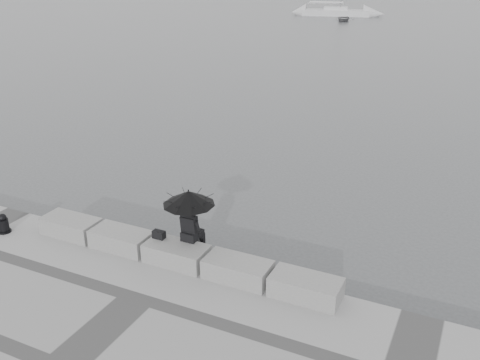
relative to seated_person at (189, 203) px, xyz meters
The scene contains 11 objects.
ground 2.04m from the seated_person, 160.87° to the left, with size 360.00×360.00×0.00m, color #46494B.
stone_block_far_left 3.82m from the seated_person, behind, with size 1.60×0.80×0.50m, color slate.
stone_block_left 2.30m from the seated_person, 168.27° to the right, with size 1.60×0.80×0.50m, color slate.
stone_block_centre 1.35m from the seated_person, 114.23° to the right, with size 1.60×0.80×0.50m, color slate.
stone_block_right 2.03m from the seated_person, 14.32° to the right, with size 1.60×0.80×0.50m, color slate.
stone_block_far_right 3.49m from the seated_person, ahead, with size 1.60×0.80×0.50m, color slate.
seated_person is the anchor object (origin of this frame).
bag 1.23m from the seated_person, 160.71° to the right, with size 0.32×0.18×0.20m, color black.
mooring_bollard 5.63m from the seated_person, 168.41° to the right, with size 0.36×0.36×0.57m.
sailboat_left 65.74m from the seated_person, 102.97° to the left, with size 9.29×4.29×12.90m.
dinghy 59.64m from the seated_person, 101.70° to the left, with size 3.32×1.41×0.56m, color gray.
Camera 1 is at (6.43, -10.22, 7.65)m, focal length 40.00 mm.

